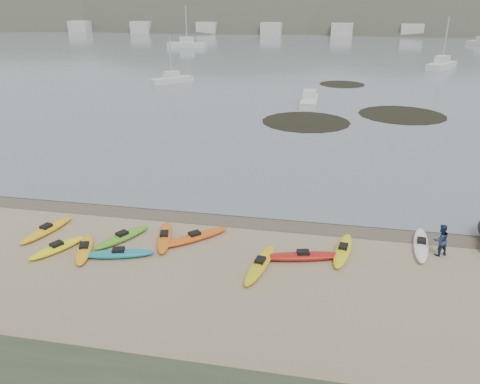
# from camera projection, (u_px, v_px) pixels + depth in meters

# --- Properties ---
(ground) EXTENTS (600.00, 600.00, 0.00)m
(ground) POSITION_uv_depth(u_px,v_px,m) (240.00, 217.00, 26.12)
(ground) COLOR tan
(ground) RESTS_ON ground
(wet_sand) EXTENTS (60.00, 60.00, 0.00)m
(wet_sand) POSITION_uv_depth(u_px,v_px,m) (239.00, 219.00, 25.85)
(wet_sand) COLOR brown
(wet_sand) RESTS_ON ground
(water) EXTENTS (1200.00, 1200.00, 0.00)m
(water) POSITION_uv_depth(u_px,v_px,m) (329.00, 19.00, 298.39)
(water) COLOR slate
(water) RESTS_ON ground
(kayaks) EXTENTS (20.22, 7.14, 0.34)m
(kayaks) POSITION_uv_depth(u_px,v_px,m) (199.00, 246.00, 22.68)
(kayaks) COLOR #FFF815
(kayaks) RESTS_ON ground
(person_east) EXTENTS (0.95, 0.87, 1.58)m
(person_east) POSITION_uv_depth(u_px,v_px,m) (441.00, 240.00, 21.94)
(person_east) COLOR navy
(person_east) RESTS_ON ground
(kelp_mats) EXTENTS (18.55, 30.75, 0.04)m
(kelp_mats) POSITION_uv_depth(u_px,v_px,m) (353.00, 109.00, 51.63)
(kelp_mats) COLOR black
(kelp_mats) RESTS_ON water
(moored_boats) EXTENTS (82.62, 91.46, 1.38)m
(moored_boats) POSITION_uv_depth(u_px,v_px,m) (327.00, 53.00, 100.48)
(moored_boats) COLOR silver
(moored_boats) RESTS_ON ground
(far_hills) EXTENTS (550.00, 135.00, 80.00)m
(far_hills) POSITION_uv_depth(u_px,v_px,m) (415.00, 68.00, 201.31)
(far_hills) COLOR #384235
(far_hills) RESTS_ON ground
(far_town) EXTENTS (199.00, 5.00, 4.00)m
(far_town) POSITION_uv_depth(u_px,v_px,m) (340.00, 29.00, 155.90)
(far_town) COLOR beige
(far_town) RESTS_ON ground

